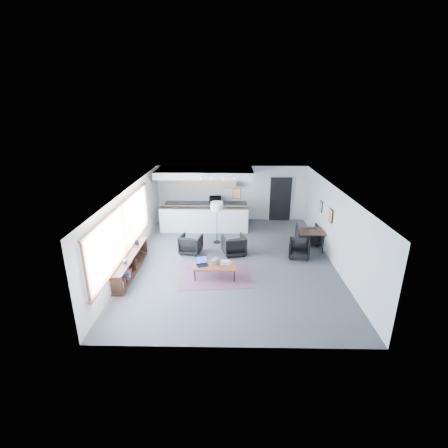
{
  "coord_description": "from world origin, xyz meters",
  "views": [
    {
      "loc": [
        -0.08,
        -10.48,
        5.12
      ],
      "look_at": [
        -0.29,
        0.4,
        1.22
      ],
      "focal_mm": 26.0,
      "sensor_mm": 36.0,
      "label": 1
    }
  ],
  "objects_px": {
    "armchair_right": "(234,244)",
    "ceramic_pot": "(216,261)",
    "dining_table": "(311,232)",
    "microwave": "(215,199)",
    "book_stack": "(226,262)",
    "dining_chair_far": "(307,235)",
    "coffee_table": "(215,266)",
    "laptop": "(202,262)",
    "floor_lamp": "(217,207)",
    "armchair_left": "(191,243)",
    "dining_chair_near": "(299,249)"
  },
  "relations": [
    {
      "from": "book_stack",
      "to": "dining_chair_far",
      "type": "height_order",
      "value": "dining_chair_far"
    },
    {
      "from": "microwave",
      "to": "dining_table",
      "type": "bearing_deg",
      "value": -40.06
    },
    {
      "from": "book_stack",
      "to": "microwave",
      "type": "bearing_deg",
      "value": 96.12
    },
    {
      "from": "dining_chair_near",
      "to": "dining_chair_far",
      "type": "distance_m",
      "value": 1.41
    },
    {
      "from": "coffee_table",
      "to": "microwave",
      "type": "bearing_deg",
      "value": 93.82
    },
    {
      "from": "ceramic_pot",
      "to": "dining_chair_near",
      "type": "relative_size",
      "value": 0.38
    },
    {
      "from": "coffee_table",
      "to": "armchair_right",
      "type": "relative_size",
      "value": 1.65
    },
    {
      "from": "armchair_right",
      "to": "ceramic_pot",
      "type": "bearing_deg",
      "value": 56.59
    },
    {
      "from": "dining_chair_near",
      "to": "armchair_left",
      "type": "bearing_deg",
      "value": -174.6
    },
    {
      "from": "armchair_left",
      "to": "armchair_right",
      "type": "bearing_deg",
      "value": -171.67
    },
    {
      "from": "book_stack",
      "to": "dining_table",
      "type": "distance_m",
      "value": 3.87
    },
    {
      "from": "dining_chair_far",
      "to": "armchair_right",
      "type": "bearing_deg",
      "value": 20.47
    },
    {
      "from": "ceramic_pot",
      "to": "dining_table",
      "type": "bearing_deg",
      "value": 32.13
    },
    {
      "from": "armchair_left",
      "to": "armchair_right",
      "type": "height_order",
      "value": "armchair_right"
    },
    {
      "from": "laptop",
      "to": "book_stack",
      "type": "xyz_separation_m",
      "value": [
        0.76,
        0.09,
        -0.03
      ]
    },
    {
      "from": "armchair_left",
      "to": "armchair_right",
      "type": "xyz_separation_m",
      "value": [
        1.6,
        -0.09,
        0.02
      ]
    },
    {
      "from": "armchair_right",
      "to": "floor_lamp",
      "type": "xyz_separation_m",
      "value": [
        -0.66,
        1.12,
        1.06
      ]
    },
    {
      "from": "coffee_table",
      "to": "book_stack",
      "type": "distance_m",
      "value": 0.36
    },
    {
      "from": "ceramic_pot",
      "to": "armchair_right",
      "type": "distance_m",
      "value": 1.79
    },
    {
      "from": "laptop",
      "to": "floor_lamp",
      "type": "distance_m",
      "value": 3.02
    },
    {
      "from": "armchair_right",
      "to": "floor_lamp",
      "type": "bearing_deg",
      "value": -73.41
    },
    {
      "from": "floor_lamp",
      "to": "dining_chair_near",
      "type": "height_order",
      "value": "floor_lamp"
    },
    {
      "from": "dining_table",
      "to": "dining_chair_near",
      "type": "xyz_separation_m",
      "value": [
        -0.58,
        -0.77,
        -0.37
      ]
    },
    {
      "from": "coffee_table",
      "to": "dining_table",
      "type": "relative_size",
      "value": 1.42
    },
    {
      "from": "coffee_table",
      "to": "dining_chair_far",
      "type": "bearing_deg",
      "value": 39.59
    },
    {
      "from": "ceramic_pot",
      "to": "dining_chair_far",
      "type": "bearing_deg",
      "value": 37.84
    },
    {
      "from": "floor_lamp",
      "to": "microwave",
      "type": "distance_m",
      "value": 2.58
    },
    {
      "from": "armchair_left",
      "to": "dining_chair_near",
      "type": "distance_m",
      "value": 3.97
    },
    {
      "from": "coffee_table",
      "to": "ceramic_pot",
      "type": "height_order",
      "value": "ceramic_pot"
    },
    {
      "from": "floor_lamp",
      "to": "dining_table",
      "type": "relative_size",
      "value": 1.78
    },
    {
      "from": "laptop",
      "to": "microwave",
      "type": "distance_m",
      "value": 5.43
    },
    {
      "from": "ceramic_pot",
      "to": "dining_chair_near",
      "type": "height_order",
      "value": "ceramic_pot"
    },
    {
      "from": "ceramic_pot",
      "to": "book_stack",
      "type": "xyz_separation_m",
      "value": [
        0.31,
        0.04,
        -0.07
      ]
    },
    {
      "from": "armchair_right",
      "to": "dining_table",
      "type": "distance_m",
      "value": 2.99
    },
    {
      "from": "laptop",
      "to": "floor_lamp",
      "type": "xyz_separation_m",
      "value": [
        0.37,
        2.84,
        0.96
      ]
    },
    {
      "from": "floor_lamp",
      "to": "book_stack",
      "type": "bearing_deg",
      "value": -81.93
    },
    {
      "from": "armchair_right",
      "to": "microwave",
      "type": "height_order",
      "value": "microwave"
    },
    {
      "from": "ceramic_pot",
      "to": "dining_chair_near",
      "type": "bearing_deg",
      "value": 26.14
    },
    {
      "from": "book_stack",
      "to": "armchair_right",
      "type": "bearing_deg",
      "value": 80.5
    },
    {
      "from": "dining_table",
      "to": "microwave",
      "type": "xyz_separation_m",
      "value": [
        -3.77,
        3.14,
        0.43
      ]
    },
    {
      "from": "laptop",
      "to": "armchair_right",
      "type": "relative_size",
      "value": 0.53
    },
    {
      "from": "dining_chair_far",
      "to": "ceramic_pot",
      "type": "bearing_deg",
      "value": 38.6
    },
    {
      "from": "coffee_table",
      "to": "dining_chair_far",
      "type": "xyz_separation_m",
      "value": [
        3.54,
        2.79,
        -0.04
      ]
    },
    {
      "from": "floor_lamp",
      "to": "microwave",
      "type": "height_order",
      "value": "floor_lamp"
    },
    {
      "from": "laptop",
      "to": "microwave",
      "type": "bearing_deg",
      "value": 69.66
    },
    {
      "from": "laptop",
      "to": "armchair_right",
      "type": "distance_m",
      "value": 2.01
    },
    {
      "from": "dining_table",
      "to": "microwave",
      "type": "distance_m",
      "value": 4.93
    },
    {
      "from": "armchair_right",
      "to": "dining_chair_far",
      "type": "height_order",
      "value": "armchair_right"
    },
    {
      "from": "ceramic_pot",
      "to": "microwave",
      "type": "height_order",
      "value": "microwave"
    },
    {
      "from": "armchair_left",
      "to": "dining_chair_near",
      "type": "xyz_separation_m",
      "value": [
        3.95,
        -0.33,
        -0.07
      ]
    }
  ]
}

